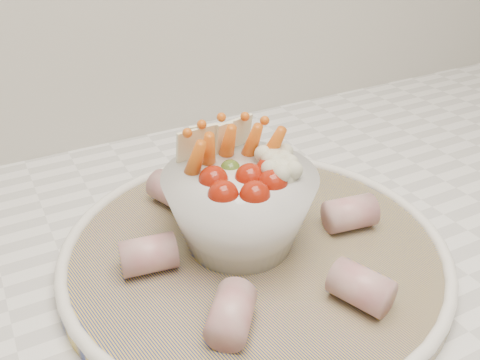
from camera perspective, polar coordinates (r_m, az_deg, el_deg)
serving_platter at (r=0.53m, az=1.57°, el=-7.50°), size 0.43×0.43×0.02m
veggie_bowl at (r=0.51m, az=0.08°, el=-2.50°), size 0.15×0.15×0.12m
cured_meat_rolls at (r=0.52m, az=1.60°, el=-5.66°), size 0.26×0.28×0.03m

